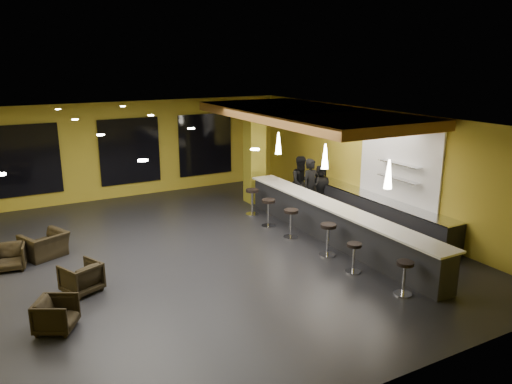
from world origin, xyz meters
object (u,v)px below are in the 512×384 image
armchair_d (45,245)px  bar_stool_1 (354,254)px  pendant_0 (389,174)px  armchair_b (81,277)px  prep_counter (376,212)px  bar_stool_3 (291,220)px  bar_stool_5 (252,198)px  column (255,154)px  armchair_c (11,257)px  bar_stool_0 (404,274)px  pendant_1 (325,156)px  staff_a (311,187)px  bar_counter (333,224)px  pendant_2 (278,143)px  armchair_a (56,315)px  bar_stool_4 (269,209)px  staff_b (302,183)px  staff_c (321,187)px  bar_stool_2 (328,235)px

armchair_d → bar_stool_1: bearing=120.0°
pendant_0 → armchair_b: bearing=162.4°
pendant_0 → armchair_d: pendant_0 is taller
prep_counter → bar_stool_3: size_ratio=7.11×
bar_stool_5 → column: bearing=58.6°
armchair_c → bar_stool_0: 9.31m
pendant_1 → staff_a: pendant_1 is taller
column → bar_stool_0: 8.10m
armchair_d → pendant_1: bearing=139.0°
pendant_1 → armchair_d: (-7.25, 2.18, -2.02)m
bar_counter → pendant_2: pendant_2 is taller
armchair_a → bar_stool_4: bar_stool_4 is taller
prep_counter → staff_b: bearing=111.9°
bar_stool_0 → staff_a: bearing=75.0°
staff_a → staff_c: bearing=24.1°
armchair_b → bar_stool_3: bar_stool_3 is taller
armchair_a → bar_stool_5: bar_stool_5 is taller
bar_counter → bar_stool_0: bar_counter is taller
bar_counter → armchair_d: (-7.25, 2.68, -0.17)m
pendant_1 → staff_c: (1.60, 2.32, -1.60)m
armchair_d → pendant_2: bearing=158.3°
bar_stool_1 → bar_stool_2: bar_stool_2 is taller
bar_stool_1 → staff_b: bearing=69.8°
bar_stool_1 → prep_counter: bearing=40.3°
pendant_0 → bar_stool_0: pendant_0 is taller
pendant_0 → armchair_a: size_ratio=0.99×
armchair_c → bar_stool_5: 7.32m
staff_b → bar_stool_2: size_ratio=2.11×
bar_stool_2 → bar_counter: bearing=45.2°
bar_counter → bar_stool_1: 2.10m
bar_counter → staff_a: 2.56m
armchair_b → bar_stool_1: 6.28m
armchair_c → pendant_2: bearing=14.4°
column → pendant_0: 6.63m
bar_stool_3 → armchair_d: bearing=163.6°
prep_counter → staff_b: size_ratio=3.30×
bar_stool_0 → pendant_1: bearing=80.3°
armchair_b → bar_stool_5: size_ratio=0.87×
bar_stool_3 → staff_c: bearing=38.9°
prep_counter → bar_stool_1: prep_counter is taller
staff_a → bar_stool_3: 2.38m
bar_counter → staff_a: staff_a is taller
bar_stool_3 → bar_stool_5: bar_stool_5 is taller
staff_a → armchair_b: 7.99m
armchair_a → armchair_c: armchair_a is taller
armchair_a → pendant_1: bearing=-47.6°
column → bar_stool_1: 6.70m
staff_b → armchair_c: (-9.04, -0.79, -0.60)m
bar_stool_0 → bar_stool_3: 4.20m
staff_c → bar_stool_3: size_ratio=1.78×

